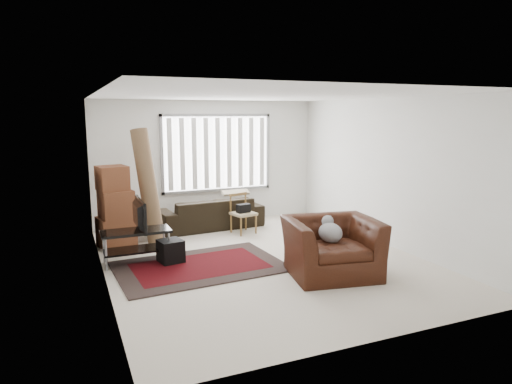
{
  "coord_description": "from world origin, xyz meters",
  "views": [
    {
      "loc": [
        -2.96,
        -6.69,
        2.41
      ],
      "look_at": [
        0.13,
        0.6,
        1.05
      ],
      "focal_mm": 32.0,
      "sensor_mm": 36.0,
      "label": 1
    }
  ],
  "objects_px": {
    "sofa": "(210,208)",
    "armchair": "(332,243)",
    "side_chair": "(243,211)",
    "moving_boxes": "(115,210)",
    "tv_stand": "(136,239)"
  },
  "relations": [
    {
      "from": "tv_stand",
      "to": "sofa",
      "type": "bearing_deg",
      "value": 44.26
    },
    {
      "from": "tv_stand",
      "to": "moving_boxes",
      "type": "xyz_separation_m",
      "value": [
        -0.2,
        1.09,
        0.3
      ]
    },
    {
      "from": "moving_boxes",
      "to": "armchair",
      "type": "distance_m",
      "value": 3.99
    },
    {
      "from": "moving_boxes",
      "to": "sofa",
      "type": "xyz_separation_m",
      "value": [
        2.01,
        0.67,
        -0.27
      ]
    },
    {
      "from": "tv_stand",
      "to": "side_chair",
      "type": "bearing_deg",
      "value": 25.41
    },
    {
      "from": "tv_stand",
      "to": "armchair",
      "type": "relative_size",
      "value": 0.72
    },
    {
      "from": "sofa",
      "to": "armchair",
      "type": "bearing_deg",
      "value": 98.97
    },
    {
      "from": "moving_boxes",
      "to": "sofa",
      "type": "bearing_deg",
      "value": 18.53
    },
    {
      "from": "tv_stand",
      "to": "side_chair",
      "type": "height_order",
      "value": "side_chair"
    },
    {
      "from": "tv_stand",
      "to": "armchair",
      "type": "distance_m",
      "value": 3.14
    },
    {
      "from": "tv_stand",
      "to": "side_chair",
      "type": "xyz_separation_m",
      "value": [
        2.29,
        1.09,
        0.05
      ]
    },
    {
      "from": "side_chair",
      "to": "armchair",
      "type": "height_order",
      "value": "armchair"
    },
    {
      "from": "moving_boxes",
      "to": "armchair",
      "type": "relative_size",
      "value": 0.98
    },
    {
      "from": "sofa",
      "to": "tv_stand",
      "type": "bearing_deg",
      "value": 40.0
    },
    {
      "from": "tv_stand",
      "to": "side_chair",
      "type": "relative_size",
      "value": 1.35
    }
  ]
}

